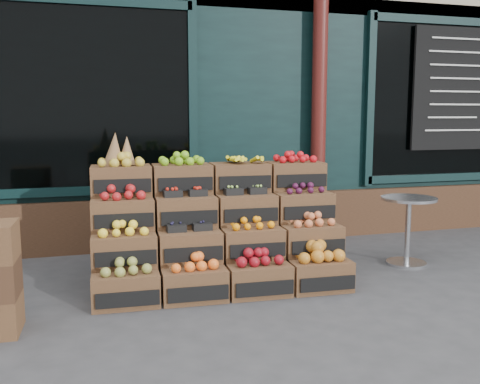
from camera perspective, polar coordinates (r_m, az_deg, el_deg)
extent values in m
plane|color=#3A3A3D|center=(4.60, 4.93, -11.65)|extent=(60.00, 60.00, 0.00)
cube|color=black|center=(9.40, -6.68, 13.29)|extent=(12.00, 6.00, 4.80)
cube|color=black|center=(6.48, -2.15, 7.67)|extent=(12.00, 0.12, 3.00)
cube|color=#422A1A|center=(6.53, -1.94, -2.92)|extent=(12.00, 0.18, 0.60)
cube|color=black|center=(6.22, -16.67, 9.62)|extent=(2.40, 0.06, 2.00)
cube|color=black|center=(7.84, 21.61, 9.03)|extent=(2.40, 0.06, 2.00)
cylinder|color=#4E1512|center=(6.69, 8.41, 8.46)|extent=(0.18, 0.18, 3.20)
cube|color=black|center=(7.78, 22.04, 10.13)|extent=(1.30, 0.04, 1.60)
cube|color=brown|center=(4.60, -12.09, -10.01)|extent=(0.57, 0.41, 0.27)
cube|color=black|center=(4.42, -12.01, -11.16)|extent=(0.50, 0.04, 0.12)
cube|color=olive|center=(4.55, -12.16, -7.82)|extent=(0.45, 0.31, 0.09)
cube|color=brown|center=(4.65, -4.97, -9.68)|extent=(0.57, 0.41, 0.27)
cube|color=black|center=(4.47, -4.57, -10.80)|extent=(0.50, 0.04, 0.12)
cube|color=orange|center=(4.59, -4.99, -7.48)|extent=(0.45, 0.31, 0.10)
cube|color=brown|center=(4.76, 1.91, -9.22)|extent=(0.57, 0.41, 0.27)
cube|color=black|center=(4.58, 2.58, -10.28)|extent=(0.50, 0.04, 0.12)
cube|color=maroon|center=(4.70, 1.92, -7.03)|extent=(0.45, 0.31, 0.10)
cube|color=brown|center=(4.93, 8.36, -8.67)|extent=(0.57, 0.41, 0.27)
cube|color=black|center=(4.76, 9.27, -9.66)|extent=(0.50, 0.04, 0.12)
cube|color=#BE721F|center=(4.88, 8.41, -6.42)|extent=(0.45, 0.31, 0.13)
cube|color=brown|center=(4.75, -12.26, -6.01)|extent=(0.57, 0.41, 0.27)
cube|color=black|center=(4.56, -12.19, -6.96)|extent=(0.50, 0.04, 0.12)
cube|color=yellow|center=(4.71, -12.32, -3.87)|extent=(0.45, 0.31, 0.09)
cube|color=brown|center=(4.79, -5.42, -5.73)|extent=(0.57, 0.41, 0.27)
cube|color=black|center=(4.60, -5.06, -6.65)|extent=(0.50, 0.04, 0.12)
cube|color=#191632|center=(4.76, -5.44, -3.94)|extent=(0.45, 0.31, 0.03)
cube|color=brown|center=(4.90, 1.21, -5.38)|extent=(0.57, 0.41, 0.27)
cube|color=black|center=(4.72, 1.83, -6.26)|extent=(0.50, 0.04, 0.12)
cube|color=orange|center=(4.86, 1.21, -3.39)|extent=(0.45, 0.31, 0.07)
cube|color=brown|center=(5.07, 7.46, -4.98)|extent=(0.57, 0.41, 0.27)
cube|color=black|center=(4.89, 8.30, -5.82)|extent=(0.50, 0.04, 0.12)
cube|color=#D66D3F|center=(5.03, 7.50, -2.98)|extent=(0.45, 0.31, 0.09)
cube|color=brown|center=(4.92, -12.41, -2.26)|extent=(0.57, 0.41, 0.27)
cube|color=black|center=(4.72, -12.36, -3.02)|extent=(0.50, 0.04, 0.12)
cube|color=#A8191A|center=(4.89, -12.48, -0.15)|extent=(0.45, 0.31, 0.09)
cube|color=brown|center=(4.96, -5.83, -2.02)|extent=(0.57, 0.41, 0.27)
cube|color=black|center=(4.77, -5.51, -2.77)|extent=(0.50, 0.04, 0.12)
cube|color=#B31E11|center=(4.93, -5.86, -0.25)|extent=(0.45, 0.31, 0.04)
cube|color=brown|center=(5.06, 0.56, -1.77)|extent=(0.57, 0.41, 0.27)
cube|color=black|center=(4.88, 1.13, -2.49)|extent=(0.50, 0.04, 0.12)
cube|color=#A3CE59|center=(5.04, 0.56, -0.06)|extent=(0.45, 0.31, 0.03)
cube|color=brown|center=(5.23, 6.61, -1.51)|extent=(0.57, 0.41, 0.27)
cube|color=black|center=(5.05, 7.39, -2.19)|extent=(0.50, 0.04, 0.12)
cube|color=#42112F|center=(5.20, 6.65, 0.36)|extent=(0.45, 0.31, 0.07)
cube|color=brown|center=(5.11, -12.56, 1.22)|extent=(0.57, 0.41, 0.27)
cube|color=black|center=(4.91, -12.51, 0.63)|extent=(0.50, 0.04, 0.12)
cube|color=gold|center=(5.09, -12.62, 3.27)|extent=(0.45, 0.31, 0.09)
cube|color=brown|center=(5.15, -6.22, 1.42)|extent=(0.57, 0.41, 0.27)
cube|color=black|center=(4.95, -5.92, 0.84)|extent=(0.50, 0.04, 0.12)
cube|color=#70B01C|center=(5.13, -6.25, 3.46)|extent=(0.45, 0.31, 0.09)
cube|color=brown|center=(5.25, -0.05, 1.60)|extent=(0.57, 0.41, 0.27)
cube|color=black|center=(5.05, 0.48, 1.04)|extent=(0.50, 0.04, 0.12)
cube|color=yellow|center=(5.23, -0.05, 3.55)|extent=(0.45, 0.31, 0.08)
cube|color=brown|center=(5.40, 5.82, 1.76)|extent=(0.57, 0.41, 0.27)
cube|color=black|center=(5.22, 6.55, 1.21)|extent=(0.50, 0.04, 0.12)
cube|color=red|center=(5.39, 5.85, 3.63)|extent=(0.45, 0.31, 0.08)
cube|color=#422A1A|center=(4.91, -2.05, -8.66)|extent=(2.27, 0.49, 0.27)
cube|color=#422A1A|center=(5.09, -2.58, -6.45)|extent=(2.27, 0.49, 0.55)
cube|color=#422A1A|center=(5.28, -3.06, -4.39)|extent=(2.27, 0.49, 0.82)
cone|color=olive|center=(5.08, -13.26, 4.50)|extent=(0.19, 0.19, 0.32)
cone|color=olive|center=(5.13, -11.98, 4.34)|extent=(0.17, 0.17, 0.27)
cylinder|color=#ADAFB4|center=(5.95, 17.30, -7.24)|extent=(0.42, 0.42, 0.03)
cylinder|color=#ADAFB4|center=(5.87, 17.44, -4.07)|extent=(0.06, 0.06, 0.68)
cylinder|color=#ADAFB4|center=(5.81, 17.59, -0.68)|extent=(0.57, 0.57, 0.03)
imported|color=#134521|center=(6.72, -17.92, 2.83)|extent=(0.82, 0.66, 1.95)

